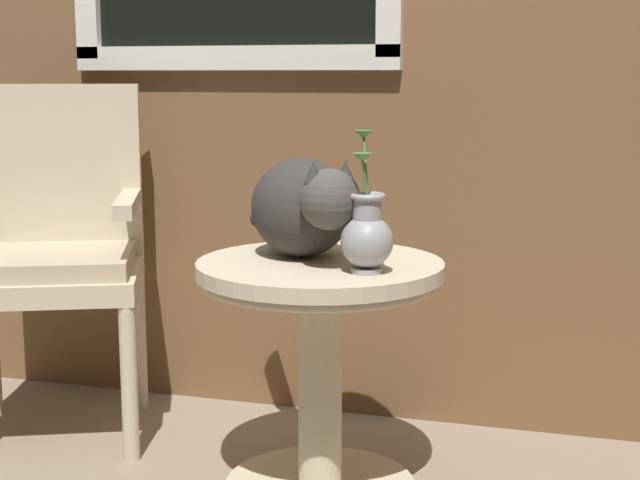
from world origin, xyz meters
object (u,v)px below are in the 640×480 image
Objects in this scene: wicker_side_table at (320,338)px; cat at (304,207)px; pewter_vase_with_ivy at (367,233)px; wicker_chair at (54,240)px.

cat is at bearing 144.55° from wicker_side_table.
pewter_vase_with_ivy reaches higher than wicker_side_table.
wicker_side_table is at bearing -35.45° from cat.
wicker_side_table is 0.31m from cat.
cat is 1.53× the size of pewter_vase_with_ivy.
cat is (-0.05, 0.03, 0.31)m from wicker_side_table.
pewter_vase_with_ivy is (0.18, -0.13, -0.03)m from cat.
wicker_chair is at bearing 166.78° from cat.
wicker_chair reaches higher than pewter_vase_with_ivy.
wicker_chair reaches higher than wicker_side_table.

